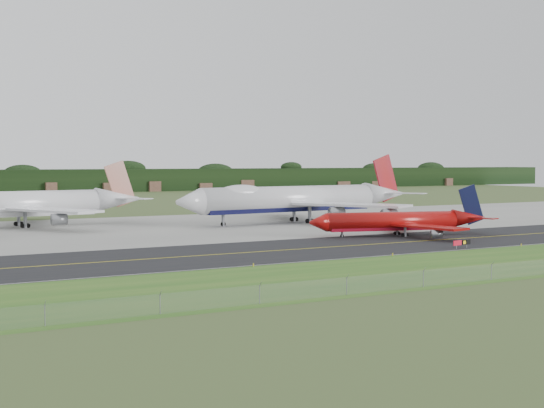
{
  "coord_description": "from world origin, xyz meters",
  "views": [
    {
      "loc": [
        -82.18,
        -123.38,
        16.25
      ],
      "look_at": [
        -1.58,
        22.0,
        6.85
      ],
      "focal_mm": 50.0,
      "sensor_mm": 36.0,
      "label": 1
    }
  ],
  "objects": [
    {
      "name": "ground",
      "position": [
        0.0,
        0.0,
        0.0
      ],
      "size": [
        600.0,
        600.0,
        0.0
      ],
      "primitive_type": "plane",
      "color": "#3E5125",
      "rests_on": "ground"
    },
    {
      "name": "grass_verge",
      "position": [
        0.0,
        -35.0,
        0.01
      ],
      "size": [
        400.0,
        30.0,
        0.01
      ],
      "primitive_type": "cube",
      "color": "#295C1B",
      "rests_on": "ground"
    },
    {
      "name": "taxiway",
      "position": [
        0.0,
        -4.0,
        0.01
      ],
      "size": [
        400.0,
        32.0,
        0.02
      ],
      "primitive_type": "cube",
      "color": "black",
      "rests_on": "ground"
    },
    {
      "name": "apron",
      "position": [
        0.0,
        51.0,
        0.01
      ],
      "size": [
        400.0,
        78.0,
        0.01
      ],
      "primitive_type": "cube",
      "color": "gray",
      "rests_on": "ground"
    },
    {
      "name": "taxiway_centreline",
      "position": [
        0.0,
        -4.0,
        0.03
      ],
      "size": [
        400.0,
        0.4,
        0.0
      ],
      "primitive_type": "cube",
      "color": "yellow",
      "rests_on": "taxiway"
    },
    {
      "name": "taxiway_edge_line",
      "position": [
        0.0,
        -19.5,
        0.03
      ],
      "size": [
        400.0,
        0.25,
        0.0
      ],
      "primitive_type": "cube",
      "color": "silver",
      "rests_on": "taxiway"
    },
    {
      "name": "perimeter_fence",
      "position": [
        0.0,
        -48.0,
        1.1
      ],
      "size": [
        320.0,
        0.1,
        320.0
      ],
      "color": "slate",
      "rests_on": "ground"
    },
    {
      "name": "horizon_treeline",
      "position": [
        0.0,
        273.76,
        5.47
      ],
      "size": [
        700.0,
        25.0,
        12.0
      ],
      "color": "black",
      "rests_on": "ground"
    },
    {
      "name": "jet_ba_747",
      "position": [
        20.66,
        48.46,
        6.22
      ],
      "size": [
        72.71,
        60.08,
        18.27
      ],
      "color": "silver",
      "rests_on": "ground"
    },
    {
      "name": "jet_red_737",
      "position": [
        22.23,
        6.96,
        3.08
      ],
      "size": [
        40.77,
        32.57,
        11.14
      ],
      "color": "#990C0B",
      "rests_on": "ground"
    },
    {
      "name": "jet_star_tail",
      "position": [
        -46.13,
        69.87,
        5.5
      ],
      "size": [
        62.53,
        52.37,
        16.51
      ],
      "color": "silver",
      "rests_on": "ground"
    },
    {
      "name": "taxiway_sign",
      "position": [
        16.64,
        -18.05,
        1.13
      ],
      "size": [
        4.78,
        0.91,
        1.6
      ],
      "color": "slate",
      "rests_on": "ground"
    },
    {
      "name": "edge_marker_left",
      "position": [
        -28.43,
        -20.5,
        0.25
      ],
      "size": [
        0.16,
        0.16,
        0.5
      ],
      "primitive_type": "cylinder",
      "color": "yellow",
      "rests_on": "ground"
    },
    {
      "name": "edge_marker_center",
      "position": [
        -1.45,
        -20.5,
        0.25
      ],
      "size": [
        0.16,
        0.16,
        0.5
      ],
      "primitive_type": "cylinder",
      "color": "yellow",
      "rests_on": "ground"
    },
    {
      "name": "edge_marker_right",
      "position": [
        29.47,
        -20.5,
        0.25
      ],
      "size": [
        0.16,
        0.16,
        0.5
      ],
      "primitive_type": "cylinder",
      "color": "yellow",
      "rests_on": "ground"
    }
  ]
}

